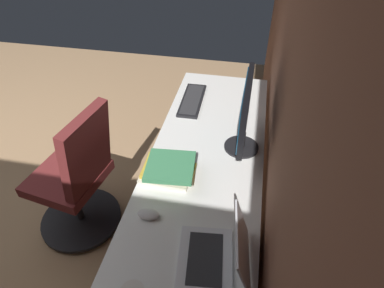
% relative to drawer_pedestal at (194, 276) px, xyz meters
% --- Properties ---
extents(wall_back, '(5.03, 0.10, 2.60)m').
position_rel_drawer_pedestal_xyz_m(wall_back, '(-0.41, 0.36, 0.95)').
color(wall_back, brown).
rests_on(wall_back, ground).
extents(desk, '(2.25, 0.64, 0.73)m').
position_rel_drawer_pedestal_xyz_m(desk, '(-0.35, -0.03, 0.32)').
color(desk, white).
rests_on(desk, ground).
extents(drawer_pedestal, '(0.40, 0.51, 0.69)m').
position_rel_drawer_pedestal_xyz_m(drawer_pedestal, '(0.00, 0.00, 0.00)').
color(drawer_pedestal, white).
rests_on(drawer_pedestal, ground).
extents(monitor_primary, '(0.47, 0.20, 0.43)m').
position_rel_drawer_pedestal_xyz_m(monitor_primary, '(-0.63, 0.16, 0.63)').
color(monitor_primary, black).
rests_on(monitor_primary, desk).
extents(laptop_left, '(0.34, 0.33, 0.22)m').
position_rel_drawer_pedestal_xyz_m(laptop_left, '(0.12, 0.13, 0.43)').
color(laptop_left, silver).
rests_on(laptop_left, desk).
extents(keyboard_main, '(0.42, 0.15, 0.02)m').
position_rel_drawer_pedestal_xyz_m(keyboard_main, '(-1.06, -0.22, 0.39)').
color(keyboard_main, black).
rests_on(keyboard_main, desk).
extents(mouse_main, '(0.06, 0.10, 0.03)m').
position_rel_drawer_pedestal_xyz_m(mouse_main, '(-0.05, -0.23, 0.40)').
color(mouse_main, silver).
rests_on(mouse_main, desk).
extents(book_stack_near, '(0.25, 0.29, 0.10)m').
position_rel_drawer_pedestal_xyz_m(book_stack_near, '(-0.32, -0.20, 0.43)').
color(book_stack_near, beige).
rests_on(book_stack_near, desk).
extents(office_chair, '(0.56, 0.58, 0.97)m').
position_rel_drawer_pedestal_xyz_m(office_chair, '(-0.43, -0.84, 0.11)').
color(office_chair, maroon).
rests_on(office_chair, ground).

